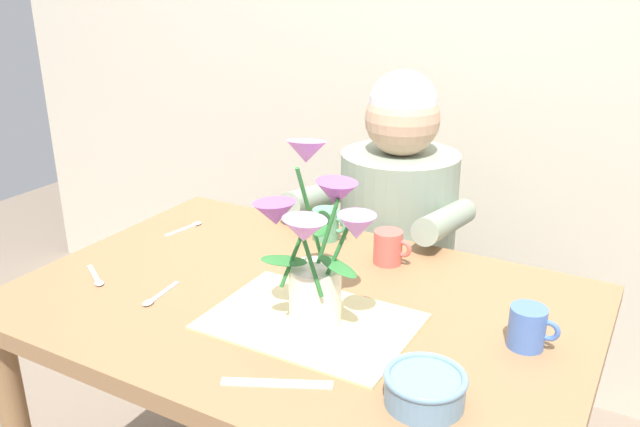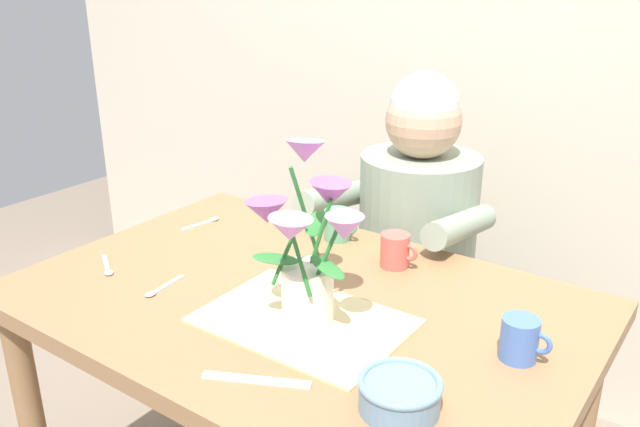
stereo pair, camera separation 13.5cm
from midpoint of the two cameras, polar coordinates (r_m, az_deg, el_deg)
The scene contains 13 objects.
wood_panel_backdrop at distance 2.19m, azimuth 10.99°, elevation 16.59°, with size 4.00×0.10×2.50m, color beige.
dining_table at distance 1.45m, azimuth -4.59°, elevation -10.74°, with size 1.20×0.80×0.74m.
seated_person at distance 1.98m, azimuth 4.63°, elevation -4.25°, with size 0.45×0.47×1.14m.
striped_placemat at distance 1.31m, azimuth -3.81°, elevation -9.42°, with size 0.40×0.28×0.01m, color beige.
flower_vase at distance 1.23m, azimuth -3.59°, elevation -3.06°, with size 0.26×0.28×0.35m.
ceramic_bowl at distance 1.09m, azimuth 5.49°, elevation -14.92°, with size 0.14×0.14×0.06m.
dinner_knife at distance 1.15m, azimuth -7.26°, elevation -14.55°, with size 0.19×0.02×0.01m, color silver.
ceramic_mug at distance 1.67m, azimuth -1.78°, elevation -0.98°, with size 0.09×0.07×0.08m.
tea_cup at distance 1.54m, azimuth 3.49°, elevation -3.00°, with size 0.09×0.07×0.08m.
coffee_cup at distance 1.26m, azimuth 14.70°, elevation -9.64°, with size 0.09×0.07×0.08m.
spoon_0 at distance 1.58m, azimuth -21.22°, elevation -5.37°, with size 0.11×0.07×0.01m.
spoon_1 at distance 1.45m, azimuth -16.73°, elevation -7.09°, with size 0.03×0.12×0.01m.
spoon_2 at distance 1.80m, azimuth -13.42°, elevation -1.16°, with size 0.04×0.12×0.01m.
Camera 1 is at (0.65, -1.05, 1.41)m, focal length 36.80 mm.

